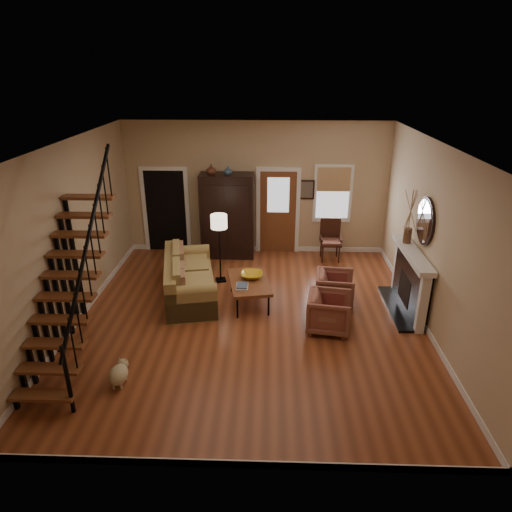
{
  "coord_description": "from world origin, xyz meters",
  "views": [
    {
      "loc": [
        0.37,
        -7.57,
        4.53
      ],
      "look_at": [
        0.1,
        0.4,
        1.15
      ],
      "focal_mm": 32.0,
      "sensor_mm": 36.0,
      "label": 1
    }
  ],
  "objects_px": {
    "floor_lamp": "(220,249)",
    "sofa": "(190,278)",
    "armchair_left": "(329,312)",
    "armchair_right": "(335,289)",
    "armoire": "(227,216)",
    "side_chair": "(331,241)",
    "coffee_table": "(249,292)"
  },
  "relations": [
    {
      "from": "sofa",
      "to": "coffee_table",
      "type": "height_order",
      "value": "sofa"
    },
    {
      "from": "armchair_left",
      "to": "floor_lamp",
      "type": "distance_m",
      "value": 2.97
    },
    {
      "from": "armoire",
      "to": "sofa",
      "type": "xyz_separation_m",
      "value": [
        -0.6,
        -2.23,
        -0.63
      ]
    },
    {
      "from": "sofa",
      "to": "coffee_table",
      "type": "bearing_deg",
      "value": -23.38
    },
    {
      "from": "floor_lamp",
      "to": "coffee_table",
      "type": "bearing_deg",
      "value": -55.56
    },
    {
      "from": "armoire",
      "to": "side_chair",
      "type": "relative_size",
      "value": 2.06
    },
    {
      "from": "sofa",
      "to": "floor_lamp",
      "type": "distance_m",
      "value": 1.0
    },
    {
      "from": "armchair_left",
      "to": "sofa",
      "type": "bearing_deg",
      "value": 75.62
    },
    {
      "from": "armchair_left",
      "to": "side_chair",
      "type": "height_order",
      "value": "side_chair"
    },
    {
      "from": "armchair_right",
      "to": "sofa",
      "type": "bearing_deg",
      "value": 91.45
    },
    {
      "from": "floor_lamp",
      "to": "sofa",
      "type": "bearing_deg",
      "value": -127.09
    },
    {
      "from": "armoire",
      "to": "armchair_left",
      "type": "bearing_deg",
      "value": -57.94
    },
    {
      "from": "armoire",
      "to": "coffee_table",
      "type": "height_order",
      "value": "armoire"
    },
    {
      "from": "armoire",
      "to": "sofa",
      "type": "height_order",
      "value": "armoire"
    },
    {
      "from": "armchair_right",
      "to": "floor_lamp",
      "type": "height_order",
      "value": "floor_lamp"
    },
    {
      "from": "armchair_right",
      "to": "armchair_left",
      "type": "bearing_deg",
      "value": 173.68
    },
    {
      "from": "sofa",
      "to": "armchair_right",
      "type": "height_order",
      "value": "sofa"
    },
    {
      "from": "side_chair",
      "to": "armchair_left",
      "type": "bearing_deg",
      "value": -96.91
    },
    {
      "from": "coffee_table",
      "to": "armchair_right",
      "type": "height_order",
      "value": "armchair_right"
    },
    {
      "from": "armchair_right",
      "to": "floor_lamp",
      "type": "relative_size",
      "value": 0.49
    },
    {
      "from": "sofa",
      "to": "armchair_right",
      "type": "relative_size",
      "value": 2.96
    },
    {
      "from": "coffee_table",
      "to": "armchair_right",
      "type": "relative_size",
      "value": 1.7
    },
    {
      "from": "sofa",
      "to": "side_chair",
      "type": "xyz_separation_m",
      "value": [
        3.15,
        2.03,
        0.09
      ]
    },
    {
      "from": "side_chair",
      "to": "armoire",
      "type": "bearing_deg",
      "value": 175.52
    },
    {
      "from": "sofa",
      "to": "armchair_right",
      "type": "bearing_deg",
      "value": -16.64
    },
    {
      "from": "armchair_left",
      "to": "floor_lamp",
      "type": "relative_size",
      "value": 0.5
    },
    {
      "from": "armchair_left",
      "to": "armoire",
      "type": "bearing_deg",
      "value": 41.45
    },
    {
      "from": "floor_lamp",
      "to": "armchair_left",
      "type": "bearing_deg",
      "value": -41.7
    },
    {
      "from": "armchair_right",
      "to": "floor_lamp",
      "type": "bearing_deg",
      "value": 73.89
    },
    {
      "from": "coffee_table",
      "to": "armoire",
      "type": "bearing_deg",
      "value": 104.62
    },
    {
      "from": "armoire",
      "to": "floor_lamp",
      "type": "xyz_separation_m",
      "value": [
        -0.04,
        -1.49,
        -0.27
      ]
    },
    {
      "from": "side_chair",
      "to": "floor_lamp",
      "type": "bearing_deg",
      "value": -153.55
    }
  ]
}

